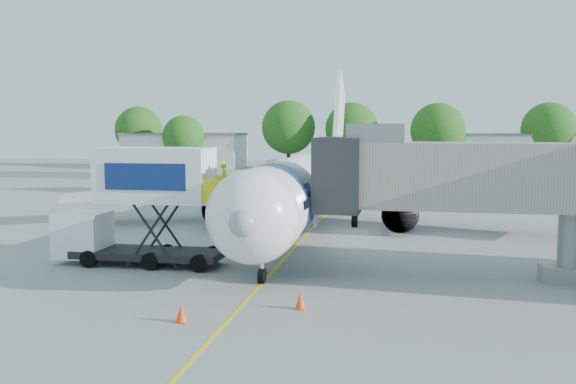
% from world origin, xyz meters
% --- Properties ---
extents(ground, '(160.00, 160.00, 0.00)m').
position_xyz_m(ground, '(0.00, 0.00, 0.00)').
color(ground, gray).
rests_on(ground, ground).
extents(guidance_line, '(0.15, 70.00, 0.01)m').
position_xyz_m(guidance_line, '(0.00, 0.00, 0.01)').
color(guidance_line, yellow).
rests_on(guidance_line, ground).
extents(taxiway_strip, '(120.00, 10.00, 0.01)m').
position_xyz_m(taxiway_strip, '(0.00, 42.00, 0.00)').
color(taxiway_strip, '#59595B').
rests_on(taxiway_strip, ground).
extents(aircraft, '(34.17, 37.73, 11.35)m').
position_xyz_m(aircraft, '(0.00, 4.12, 2.95)').
color(aircraft, silver).
rests_on(aircraft, ground).
extents(jet_bridge, '(13.90, 3.20, 6.60)m').
position_xyz_m(jet_bridge, '(7.99, -7.00, 4.34)').
color(jet_bridge, gray).
rests_on(jet_bridge, ground).
extents(catering_hiloader, '(8.50, 2.44, 5.50)m').
position_xyz_m(catering_hiloader, '(-6.26, -7.00, 2.76)').
color(catering_hiloader, black).
rests_on(catering_hiloader, ground).
extents(ground_tug, '(3.42, 1.81, 1.36)m').
position_xyz_m(ground_tug, '(1.15, -17.70, 0.71)').
color(ground_tug, white).
rests_on(ground_tug, ground).
extents(safety_cone_a, '(0.40, 0.40, 0.63)m').
position_xyz_m(safety_cone_a, '(-1.48, -15.10, 0.30)').
color(safety_cone_a, '#E93F0C').
rests_on(safety_cone_a, ground).
extents(safety_cone_b, '(0.38, 0.38, 0.61)m').
position_xyz_m(safety_cone_b, '(2.17, -12.89, 0.29)').
color(safety_cone_b, '#E93F0C').
rests_on(safety_cone_b, ground).
extents(outbuilding_left, '(18.40, 8.40, 5.30)m').
position_xyz_m(outbuilding_left, '(-28.00, 60.00, 2.66)').
color(outbuilding_left, silver).
rests_on(outbuilding_left, ground).
extents(outbuilding_right, '(16.40, 7.40, 5.30)m').
position_xyz_m(outbuilding_right, '(22.00, 62.00, 2.66)').
color(outbuilding_right, silver).
rests_on(outbuilding_right, ground).
extents(tree_a, '(7.36, 7.36, 9.38)m').
position_xyz_m(tree_a, '(-35.35, 59.64, 5.69)').
color(tree_a, '#382314').
rests_on(tree_a, ground).
extents(tree_b, '(6.22, 6.22, 7.93)m').
position_xyz_m(tree_b, '(-26.47, 55.21, 4.81)').
color(tree_b, '#382314').
rests_on(tree_b, ground).
extents(tree_c, '(7.96, 7.96, 10.15)m').
position_xyz_m(tree_c, '(-11.46, 59.07, 6.16)').
color(tree_c, '#382314').
rests_on(tree_c, ground).
extents(tree_d, '(7.68, 7.68, 9.79)m').
position_xyz_m(tree_d, '(-2.03, 58.29, 5.94)').
color(tree_d, '#382314').
rests_on(tree_d, ground).
extents(tree_e, '(7.50, 7.50, 9.56)m').
position_xyz_m(tree_e, '(10.03, 56.06, 5.80)').
color(tree_e, '#382314').
rests_on(tree_e, ground).
extents(tree_f, '(7.63, 7.63, 9.72)m').
position_xyz_m(tree_f, '(25.50, 60.95, 5.90)').
color(tree_f, '#382314').
rests_on(tree_f, ground).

